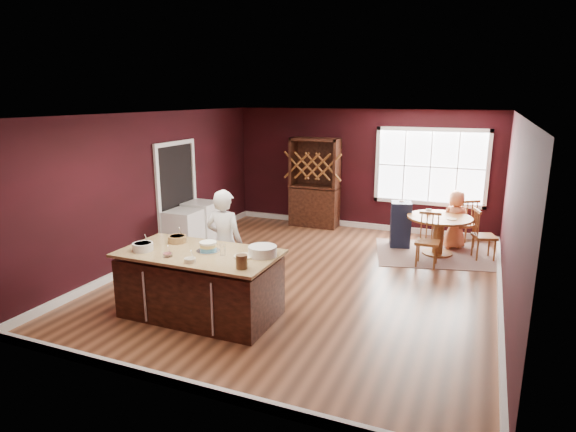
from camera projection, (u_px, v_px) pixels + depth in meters
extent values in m
plane|color=brown|center=(308.00, 278.00, 8.08)|extent=(7.00, 7.00, 0.00)
plane|color=white|center=(309.00, 114.00, 7.43)|extent=(7.00, 7.00, 0.00)
plane|color=black|center=(362.00, 170.00, 10.89)|extent=(6.00, 0.00, 6.00)
plane|color=black|center=(183.00, 269.00, 4.62)|extent=(6.00, 0.00, 6.00)
plane|color=black|center=(156.00, 186.00, 8.87)|extent=(0.00, 7.00, 7.00)
plane|color=black|center=(512.00, 217.00, 6.64)|extent=(0.00, 7.00, 7.00)
cube|color=black|center=(200.00, 287.00, 6.62)|extent=(2.08, 1.05, 0.83)
cube|color=tan|center=(199.00, 253.00, 6.50)|extent=(2.16, 1.13, 0.04)
cylinder|color=brown|center=(437.00, 253.00, 9.29)|extent=(0.56, 0.56, 0.04)
cylinder|color=brown|center=(438.00, 237.00, 9.21)|extent=(0.20, 0.20, 0.67)
cylinder|color=brown|center=(440.00, 218.00, 9.12)|extent=(1.21, 1.21, 0.04)
imported|color=silver|center=(225.00, 243.00, 7.20)|extent=(0.61, 0.41, 1.65)
cylinder|color=white|center=(143.00, 247.00, 6.55)|extent=(0.28, 0.28, 0.11)
cylinder|color=olive|center=(177.00, 239.00, 6.92)|extent=(0.26, 0.26, 0.10)
cylinder|color=white|center=(167.00, 255.00, 6.30)|extent=(0.13, 0.13, 0.05)
cylinder|color=#F9E6B3|center=(190.00, 260.00, 6.09)|extent=(0.15, 0.15, 0.05)
cylinder|color=silver|center=(223.00, 250.00, 6.35)|extent=(0.08, 0.08, 0.15)
cylinder|color=beige|center=(244.00, 256.00, 6.30)|extent=(0.27, 0.27, 0.02)
cylinder|color=silver|center=(263.00, 251.00, 6.33)|extent=(0.38, 0.38, 0.13)
cylinder|color=#40301C|center=(242.00, 262.00, 5.86)|extent=(0.14, 0.14, 0.17)
cube|color=brown|center=(437.00, 254.00, 9.29)|extent=(2.62, 2.24, 0.01)
imported|color=#D87E52|center=(455.00, 220.00, 9.53)|extent=(0.68, 0.60, 1.17)
cylinder|color=beige|center=(452.00, 219.00, 8.90)|extent=(0.18, 0.18, 0.01)
imported|color=silver|center=(429.00, 211.00, 9.32)|extent=(0.15, 0.15, 0.10)
cube|color=black|center=(315.00, 183.00, 11.10)|extent=(1.12, 0.47, 2.05)
cube|color=white|center=(184.00, 232.00, 9.21)|extent=(0.59, 0.57, 0.86)
cube|color=silver|center=(202.00, 224.00, 9.78)|extent=(0.62, 0.60, 0.89)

